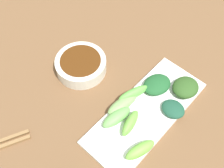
{
  "coord_description": "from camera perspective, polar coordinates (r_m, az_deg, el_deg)",
  "views": [
    {
      "loc": [
        0.23,
        -0.29,
        0.63
      ],
      "look_at": [
        -0.03,
        -0.01,
        0.05
      ],
      "focal_mm": 44.16,
      "sensor_mm": 36.0,
      "label": 1
    }
  ],
  "objects": [
    {
      "name": "broccoli_leafy_3",
      "position": [
        0.72,
        14.97,
        -0.67
      ],
      "size": [
        0.07,
        0.08,
        0.03
      ],
      "primitive_type": "ellipsoid",
      "rotation": [
        0.0,
        0.0,
        -0.12
      ],
      "color": "#2C501F",
      "rests_on": "serving_plate"
    },
    {
      "name": "broccoli_stalk_6",
      "position": [
        0.67,
        2.17,
        -4.16
      ],
      "size": [
        0.04,
        0.09,
        0.02
      ],
      "primitive_type": "ellipsoid",
      "rotation": [
        0.0,
        0.0,
        -0.17
      ],
      "color": "#76A25A",
      "rests_on": "serving_plate"
    },
    {
      "name": "broccoli_stalk_1",
      "position": [
        0.69,
        4.45,
        -1.94
      ],
      "size": [
        0.05,
        0.09,
        0.03
      ],
      "primitive_type": "ellipsoid",
      "rotation": [
        0.0,
        0.0,
        -0.34
      ],
      "color": "#5DAD44",
      "rests_on": "serving_plate"
    },
    {
      "name": "tabletop",
      "position": [
        0.72,
        1.84,
        -2.69
      ],
      "size": [
        2.1,
        2.1,
        0.02
      ],
      "primitive_type": "cube",
      "color": "brown",
      "rests_on": "ground"
    },
    {
      "name": "broccoli_stalk_0",
      "position": [
        0.62,
        5.82,
        -13.41
      ],
      "size": [
        0.05,
        0.08,
        0.03
      ],
      "primitive_type": "ellipsoid",
      "rotation": [
        0.0,
        0.0,
        -0.29
      ],
      "color": "#70B741",
      "rests_on": "serving_plate"
    },
    {
      "name": "broccoli_stalk_5",
      "position": [
        0.65,
        3.78,
        -8.06
      ],
      "size": [
        0.04,
        0.08,
        0.03
      ],
      "primitive_type": "ellipsoid",
      "rotation": [
        0.0,
        0.0,
        0.24
      ],
      "color": "#68AA40",
      "rests_on": "serving_plate"
    },
    {
      "name": "serving_plate",
      "position": [
        0.69,
        7.04,
        -5.87
      ],
      "size": [
        0.13,
        0.34,
        0.01
      ],
      "primitive_type": "cube",
      "color": "white",
      "rests_on": "tabletop"
    },
    {
      "name": "broccoli_stalk_7",
      "position": [
        0.65,
        0.95,
        -6.87
      ],
      "size": [
        0.04,
        0.08,
        0.02
      ],
      "primitive_type": "ellipsoid",
      "rotation": [
        0.0,
        0.0,
        -0.17
      ],
      "color": "#69A954",
      "rests_on": "serving_plate"
    },
    {
      "name": "sauce_bowl",
      "position": [
        0.75,
        -6.44,
        4.01
      ],
      "size": [
        0.14,
        0.14,
        0.04
      ],
      "color": "silver",
      "rests_on": "tabletop"
    },
    {
      "name": "broccoli_leafy_2",
      "position": [
        0.68,
        12.53,
        -5.07
      ],
      "size": [
        0.06,
        0.05,
        0.02
      ],
      "primitive_type": "ellipsoid",
      "rotation": [
        0.0,
        0.0,
        0.04
      ],
      "color": "#1C4A35",
      "rests_on": "serving_plate"
    },
    {
      "name": "broccoli_leafy_4",
      "position": [
        0.71,
        9.27,
        -0.11
      ],
      "size": [
        0.08,
        0.09,
        0.03
      ],
      "primitive_type": "ellipsoid",
      "rotation": [
        0.0,
        0.0,
        -0.24
      ],
      "color": "#1D5428",
      "rests_on": "serving_plate"
    }
  ]
}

